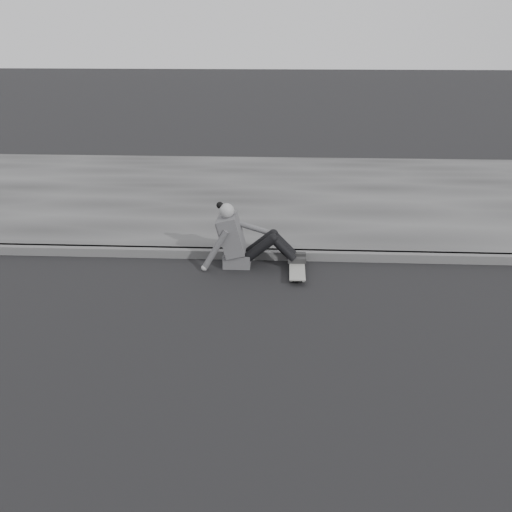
# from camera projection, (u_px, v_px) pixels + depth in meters

# --- Properties ---
(ground) EXTENTS (80.00, 80.00, 0.00)m
(ground) POSITION_uv_depth(u_px,v_px,m) (390.00, 363.00, 5.45)
(ground) COLOR black
(ground) RESTS_ON ground
(curb) EXTENTS (24.00, 0.16, 0.12)m
(curb) POSITION_uv_depth(u_px,v_px,m) (359.00, 256.00, 7.82)
(curb) COLOR #4E4E4E
(curb) RESTS_ON ground
(sidewalk) EXTENTS (24.00, 6.00, 0.12)m
(sidewalk) POSITION_uv_depth(u_px,v_px,m) (341.00, 195.00, 10.61)
(sidewalk) COLOR #3A3A3A
(sidewalk) RESTS_ON ground
(skateboard) EXTENTS (0.20, 0.78, 0.09)m
(skateboard) POSITION_uv_depth(u_px,v_px,m) (297.00, 269.00, 7.38)
(skateboard) COLOR gray
(skateboard) RESTS_ON ground
(seated_woman) EXTENTS (1.38, 0.46, 0.88)m
(seated_woman) POSITION_uv_depth(u_px,v_px,m) (242.00, 240.00, 7.54)
(seated_woman) COLOR #48484A
(seated_woman) RESTS_ON ground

